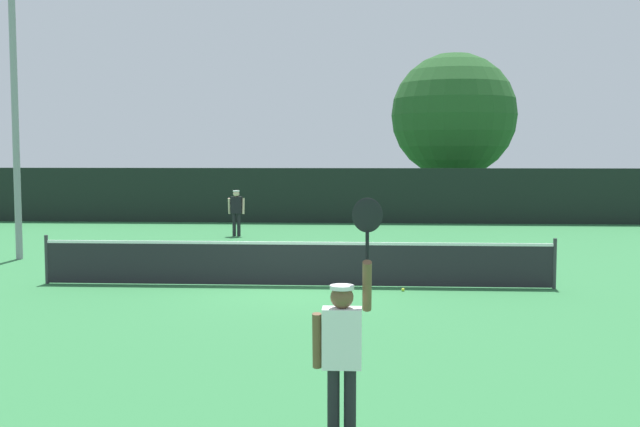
% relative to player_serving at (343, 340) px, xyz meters
% --- Properties ---
extents(ground_plane, '(120.00, 120.00, 0.00)m').
position_rel_player_serving_xyz_m(ground_plane, '(-1.28, 8.99, -1.06)').
color(ground_plane, '#2D723D').
extents(tennis_net, '(11.05, 0.08, 1.07)m').
position_rel_player_serving_xyz_m(tennis_net, '(-1.28, 8.99, -0.54)').
color(tennis_net, '#232328').
rests_on(tennis_net, ground).
extents(perimeter_fence, '(33.18, 0.12, 2.25)m').
position_rel_player_serving_xyz_m(perimeter_fence, '(-1.28, 23.98, 0.07)').
color(perimeter_fence, black).
rests_on(perimeter_fence, ground).
extents(player_serving, '(0.67, 0.39, 2.43)m').
position_rel_player_serving_xyz_m(player_serving, '(0.00, 0.00, 0.00)').
color(player_serving, white).
rests_on(player_serving, ground).
extents(player_receiving, '(0.57, 0.23, 1.58)m').
position_rel_player_serving_xyz_m(player_receiving, '(-4.21, 18.78, -0.10)').
color(player_receiving, black).
rests_on(player_receiving, ground).
extents(tennis_ball, '(0.07, 0.07, 0.07)m').
position_rel_player_serving_xyz_m(tennis_ball, '(1.00, 8.50, -1.02)').
color(tennis_ball, '#CCE033').
rests_on(tennis_ball, ground).
extents(light_pole, '(1.18, 0.28, 7.58)m').
position_rel_player_serving_xyz_m(light_pole, '(-9.12, 12.76, 3.29)').
color(light_pole, gray).
rests_on(light_pole, ground).
extents(large_tree, '(5.86, 5.86, 7.56)m').
position_rel_player_serving_xyz_m(large_tree, '(4.37, 29.29, 3.56)').
color(large_tree, brown).
rests_on(large_tree, ground).
extents(parked_car_near, '(2.13, 4.30, 1.69)m').
position_rel_player_serving_xyz_m(parked_car_near, '(-4.32, 31.62, -0.28)').
color(parked_car_near, red).
rests_on(parked_car_near, ground).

